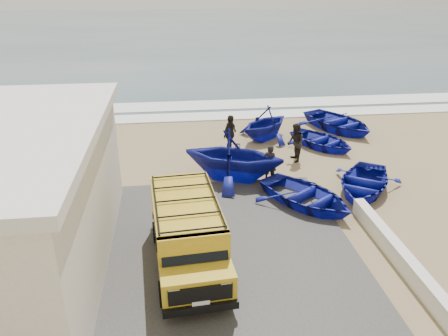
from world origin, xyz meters
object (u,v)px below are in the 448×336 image
boat_near_right (363,182)px  fisherman_front (270,163)px  fisherman_back (230,134)px  van (188,231)px  boat_near_left (306,196)px  boat_mid_right (322,141)px  boat_far_left (265,123)px  boat_far_right (338,122)px  fisherman_middle (295,143)px  boat_mid_left (233,155)px  parapet (398,254)px

boat_near_right → fisherman_front: fisherman_front is taller
fisherman_front → fisherman_back: bearing=-41.0°
fisherman_front → van: bearing=84.7°
boat_near_left → boat_mid_right: bearing=31.1°
boat_far_left → fisherman_back: fisherman_back is taller
boat_far_right → fisherman_front: bearing=-156.1°
boat_far_right → fisherman_middle: size_ratio=2.47×
boat_mid_left → boat_mid_right: (4.82, 3.10, -0.73)m
boat_near_right → fisherman_back: fisherman_back is taller
fisherman_front → boat_mid_right: bearing=-105.8°
boat_near_right → fisherman_front: (-3.43, 1.40, 0.40)m
boat_far_left → boat_mid_right: bearing=18.3°
van → boat_mid_left: (2.10, 5.54, -0.00)m
van → boat_far_right: bearing=47.5°
boat_mid_left → fisherman_back: boat_mid_left is taller
van → boat_mid_left: size_ratio=1.18×
boat_near_right → boat_far_right: boat_far_right is taller
boat_near_left → fisherman_middle: (0.70, 4.13, 0.49)m
boat_near_left → fisherman_middle: fisherman_middle is taller
fisherman_front → fisherman_middle: (1.58, 1.89, 0.10)m
parapet → boat_mid_right: (0.78, 9.35, 0.08)m
boat_mid_right → fisherman_middle: fisherman_middle is taller
boat_far_left → boat_far_right: 4.37m
boat_far_right → boat_far_left: bearing=167.2°
fisherman_front → fisherman_middle: size_ratio=0.88×
fisherman_middle → boat_far_left: bearing=-167.8°
boat_near_right → boat_far_left: bearing=145.8°
boat_far_left → boat_near_right: bearing=-18.4°
parapet → boat_mid_left: bearing=122.9°
boat_mid_right → fisherman_back: bearing=148.1°
boat_mid_right → fisherman_middle: bearing=-173.1°
van → parapet: bearing=-11.1°
parapet → fisherman_middle: (-1.00, 7.84, 0.61)m
boat_near_right → boat_far_left: (-2.61, 6.31, 0.48)m
boat_near_left → boat_far_left: bearing=55.3°
boat_near_right → boat_mid_left: 5.22m
boat_near_left → fisherman_back: size_ratio=2.08×
boat_far_left → fisherman_front: (-0.82, -4.91, -0.08)m
van → boat_mid_right: size_ratio=1.41×
fisherman_front → fisherman_back: (-1.20, 3.28, 0.14)m
van → fisherman_front: van is taller
fisherman_back → van: bearing=-159.4°
fisherman_middle → fisherman_back: fisherman_back is taller
boat_mid_left → boat_far_left: 5.15m
fisherman_front → fisherman_middle: bearing=-101.0°
van → fisherman_back: 8.85m
parapet → boat_near_right: size_ratio=1.61×
boat_mid_right → van: bearing=-162.0°
boat_mid_left → boat_far_right: (6.53, 5.53, -0.63)m
boat_near_right → boat_mid_left: size_ratio=0.91×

